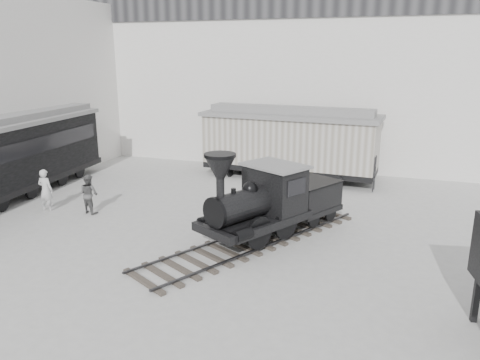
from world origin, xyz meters
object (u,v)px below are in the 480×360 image
(boxcar, at_px, (290,141))
(visitor_b, at_px, (89,194))
(visitor_a, at_px, (45,190))
(locomotive, at_px, (268,205))
(passenger_coach, at_px, (0,158))

(boxcar, distance_m, visitor_b, 10.28)
(boxcar, xyz_separation_m, visitor_a, (-8.19, -8.34, -1.06))
(boxcar, height_order, visitor_a, boxcar)
(locomotive, xyz_separation_m, visitor_b, (-7.49, 0.20, -0.39))
(locomotive, height_order, passenger_coach, passenger_coach)
(visitor_b, bearing_deg, visitor_a, 23.45)
(locomotive, height_order, visitor_b, locomotive)
(boxcar, bearing_deg, visitor_a, -130.91)
(passenger_coach, bearing_deg, visitor_a, -16.49)
(passenger_coach, distance_m, visitor_b, 4.72)
(visitor_a, relative_size, visitor_b, 1.09)
(visitor_b, bearing_deg, locomotive, -168.18)
(locomotive, xyz_separation_m, boxcar, (-1.15, 8.21, 0.74))
(passenger_coach, xyz_separation_m, visitor_b, (4.59, -0.26, -1.09))
(boxcar, relative_size, passenger_coach, 0.71)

